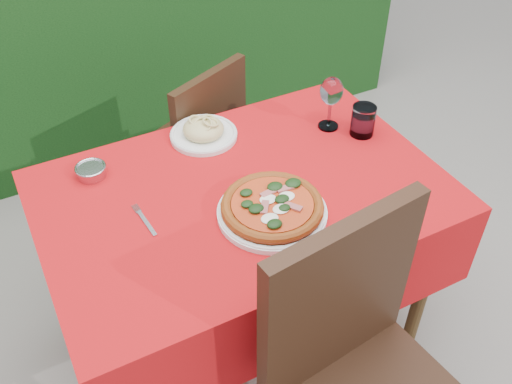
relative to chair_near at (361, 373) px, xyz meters
name	(u,v)px	position (x,y,z in m)	size (l,w,h in m)	color
ground	(246,331)	(-0.02, 0.63, -0.60)	(60.00, 60.00, 0.00)	slate
dining_table	(244,224)	(-0.02, 0.63, 0.00)	(1.26, 0.86, 0.75)	#432D15
chair_near	(361,373)	(0.00, 0.00, 0.00)	(0.52, 0.52, 1.04)	black
chair_far	(196,145)	(0.06, 1.24, -0.10)	(0.52, 0.52, 0.87)	black
pizza_plate	(272,208)	(0.00, 0.49, 0.18)	(0.37, 0.37, 0.06)	white
pasta_plate	(203,131)	(-0.02, 0.95, 0.18)	(0.24, 0.24, 0.07)	silver
water_glass	(363,122)	(0.48, 0.71, 0.20)	(0.08, 0.08, 0.11)	silver
wine_glass	(331,93)	(0.40, 0.80, 0.29)	(0.08, 0.08, 0.20)	silver
fork	(147,223)	(-0.34, 0.63, 0.16)	(0.02, 0.17, 0.00)	silver
steel_ramekin	(91,172)	(-0.43, 0.92, 0.17)	(0.09, 0.09, 0.03)	#B5B5BC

